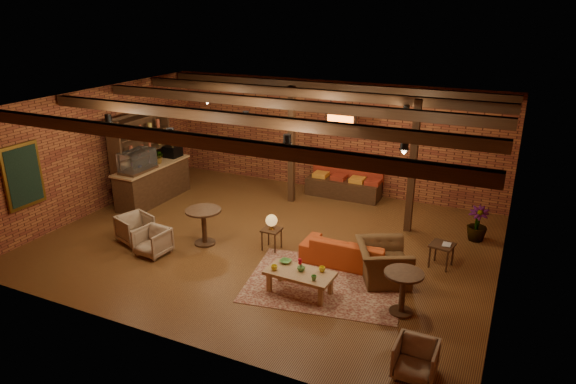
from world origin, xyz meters
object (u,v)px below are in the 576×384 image
at_px(coffee_table, 299,274).
at_px(armchair_far, 416,358).
at_px(sofa, 351,251).
at_px(side_table_book, 442,246).
at_px(side_table_lamp, 272,223).
at_px(armchair_b, 152,240).
at_px(round_table_right, 403,286).
at_px(armchair_a, 135,227).
at_px(plant_tall, 482,190).
at_px(round_table_left, 204,221).
at_px(armchair_right, 383,256).

distance_m(coffee_table, armchair_far, 2.87).
height_order(sofa, side_table_book, sofa).
xyz_separation_m(side_table_lamp, armchair_far, (3.81, -2.84, -0.32)).
relative_size(armchair_b, round_table_right, 0.82).
relative_size(armchair_a, round_table_right, 0.87).
bearing_deg(plant_tall, armchair_a, -154.43).
relative_size(coffee_table, round_table_left, 1.56).
bearing_deg(round_table_right, coffee_table, -175.93).
xyz_separation_m(side_table_lamp, plant_tall, (4.11, 2.45, 0.60)).
relative_size(armchair_a, armchair_b, 1.07).
distance_m(armchair_a, armchair_far, 7.11).
xyz_separation_m(sofa, round_table_right, (1.41, -1.35, 0.24)).
relative_size(armchair_b, armchair_right, 0.58).
relative_size(coffee_table, armchair_right, 1.16).
relative_size(armchair_b, armchair_far, 1.07).
distance_m(armchair_a, round_table_right, 6.30).
xyz_separation_m(side_table_lamp, round_table_left, (-1.52, -0.41, -0.06)).
bearing_deg(round_table_left, armchair_a, -159.62).
height_order(round_table_right, armchair_far, round_table_right).
bearing_deg(coffee_table, round_table_right, 4.07).
relative_size(side_table_book, plant_tall, 0.22).
bearing_deg(coffee_table, armchair_b, 178.50).
bearing_deg(round_table_right, armchair_right, 121.41).
relative_size(armchair_a, armchair_right, 0.62).
distance_m(armchair_a, armchair_right, 5.70).
bearing_deg(side_table_lamp, armchair_b, -149.42).
relative_size(armchair_right, armchair_far, 1.83).
distance_m(round_table_right, armchair_far, 1.67).
height_order(armchair_right, armchair_far, armchair_right).
bearing_deg(armchair_right, armchair_far, 178.80).
relative_size(sofa, armchair_far, 3.30).
distance_m(sofa, plant_tall, 3.43).
xyz_separation_m(sofa, armchair_far, (1.98, -2.90, 0.01)).
bearing_deg(side_table_lamp, round_table_right, -21.66).
xyz_separation_m(armchair_b, armchair_right, (4.86, 1.09, 0.17)).
xyz_separation_m(armchair_b, side_table_book, (5.84, 2.12, 0.14)).
bearing_deg(armchair_right, coffee_table, 106.23).
relative_size(armchair_a, armchair_far, 1.14).
bearing_deg(sofa, coffee_table, 70.16).
relative_size(sofa, coffee_table, 1.56).
height_order(side_table_lamp, side_table_book, side_table_lamp).
bearing_deg(side_table_book, armchair_b, -160.04).
bearing_deg(armchair_a, round_table_left, -50.36).
bearing_deg(coffee_table, side_table_lamp, 132.62).
height_order(armchair_b, side_table_book, armchair_b).
height_order(sofa, round_table_left, round_table_left).
height_order(armchair_b, round_table_right, round_table_right).
relative_size(sofa, armchair_right, 1.80).
distance_m(coffee_table, armchair_right, 1.76).
height_order(side_table_book, armchair_far, armchair_far).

